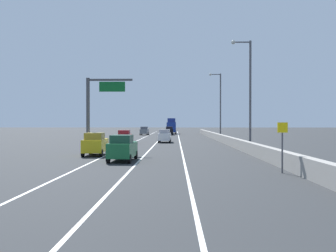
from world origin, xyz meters
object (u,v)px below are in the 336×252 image
car_yellow_5 (95,144)px  overhead_sign_gantry (95,105)px  lamp_post_right_second (248,88)px  car_black_2 (169,131)px  speed_advisory_sign (282,143)px  car_green_1 (123,148)px  lamp_post_right_third (219,102)px  box_truck (171,127)px  car_red_3 (124,137)px  car_gray_0 (144,131)px  car_white_4 (165,136)px

car_yellow_5 → overhead_sign_gantry: bearing=102.6°
lamp_post_right_second → car_black_2: size_ratio=2.83×
speed_advisory_sign → car_green_1: bearing=147.7°
overhead_sign_gantry → lamp_post_right_third: 32.21m
car_black_2 → box_truck: size_ratio=0.55×
overhead_sign_gantry → speed_advisory_sign: overhead_sign_gantry is taller
car_yellow_5 → car_red_3: bearing=89.8°
car_gray_0 → overhead_sign_gantry: bearing=-90.6°
overhead_sign_gantry → car_red_3: size_ratio=1.75×
car_white_4 → car_black_2: bearing=89.8°
lamp_post_right_third → car_green_1: bearing=-108.1°
speed_advisory_sign → car_yellow_5: size_ratio=0.73×
lamp_post_right_second → speed_advisory_sign: bearing=-94.7°
car_red_3 → car_yellow_5: 18.55m
overhead_sign_gantry → car_gray_0: bearing=89.4°
car_red_3 → car_white_4: 6.53m
lamp_post_right_second → car_yellow_5: 17.05m
car_green_1 → speed_advisory_sign: bearing=-32.3°
lamp_post_right_second → lamp_post_right_third: same height
overhead_sign_gantry → car_black_2: bearing=82.7°
overhead_sign_gantry → lamp_post_right_third: size_ratio=0.64×
car_black_2 → car_green_1: bearing=-92.5°
car_gray_0 → car_red_3: size_ratio=0.97×
box_truck → car_green_1: bearing=-92.5°
car_white_4 → box_truck: box_truck is taller
box_truck → car_red_3: bearing=-97.7°
overhead_sign_gantry → car_black_2: overhead_sign_gantry is taller
box_truck → lamp_post_right_third: bearing=-75.0°
car_green_1 → car_red_3: (-3.15, 23.43, -0.05)m
speed_advisory_sign → car_gray_0: (-13.87, 66.43, -0.75)m
car_white_4 → car_yellow_5: bearing=-104.6°
lamp_post_right_second → car_gray_0: lamp_post_right_second is taller
car_gray_0 → car_red_3: 36.43m
overhead_sign_gantry → car_green_1: (3.98, -8.36, -3.71)m
lamp_post_right_third → car_green_1: 38.64m
box_truck → lamp_post_right_second: bearing=-81.5°
car_green_1 → car_black_2: car_black_2 is taller
car_red_3 → lamp_post_right_third: bearing=40.7°
lamp_post_right_third → overhead_sign_gantry: bearing=-119.5°
car_green_1 → car_red_3: size_ratio=0.99×
lamp_post_right_second → car_white_4: lamp_post_right_second is taller
speed_advisory_sign → box_truck: 76.20m
overhead_sign_gantry → car_red_3: (0.83, 15.07, -3.77)m
lamp_post_right_third → car_yellow_5: size_ratio=2.84×
overhead_sign_gantry → lamp_post_right_second: bearing=8.2°
car_green_1 → car_black_2: 59.64m
car_yellow_5 → lamp_post_right_third: bearing=64.4°
overhead_sign_gantry → car_red_3: overhead_sign_gantry is taller
overhead_sign_gantry → car_white_4: overhead_sign_gantry is taller
speed_advisory_sign → car_red_3: size_ratio=0.70×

